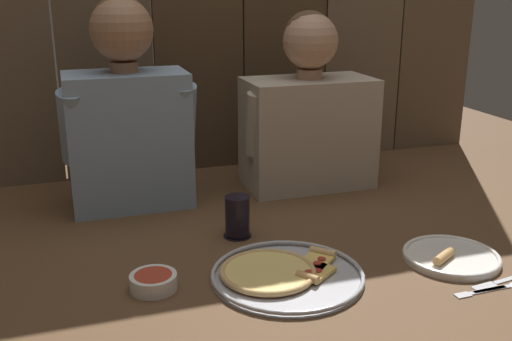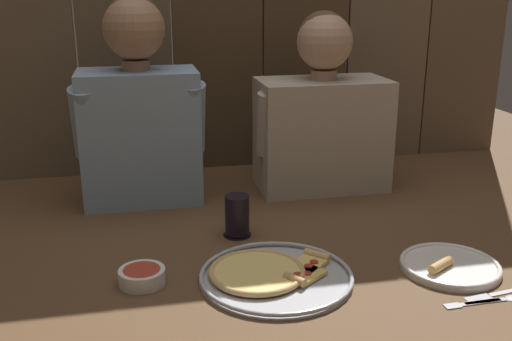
# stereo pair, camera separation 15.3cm
# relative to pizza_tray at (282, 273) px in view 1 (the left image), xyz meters

# --- Properties ---
(ground_plane) EXTENTS (3.20, 3.20, 0.00)m
(ground_plane) POSITION_rel_pizza_tray_xyz_m (0.02, 0.15, -0.01)
(ground_plane) COLOR brown
(pizza_tray) EXTENTS (0.35, 0.35, 0.03)m
(pizza_tray) POSITION_rel_pizza_tray_xyz_m (0.00, 0.00, 0.00)
(pizza_tray) COLOR #B2B2B7
(pizza_tray) RESTS_ON ground
(dinner_plate) EXTENTS (0.23, 0.23, 0.03)m
(dinner_plate) POSITION_rel_pizza_tray_xyz_m (0.42, -0.05, -0.00)
(dinner_plate) COLOR white
(dinner_plate) RESTS_ON ground
(drinking_glass) EXTENTS (0.07, 0.07, 0.11)m
(drinking_glass) POSITION_rel_pizza_tray_xyz_m (-0.03, 0.25, 0.05)
(drinking_glass) COLOR black
(drinking_glass) RESTS_ON ground
(dipping_bowl) EXTENTS (0.10, 0.10, 0.04)m
(dipping_bowl) POSITION_rel_pizza_tray_xyz_m (-0.29, 0.04, 0.01)
(dipping_bowl) COLOR white
(dipping_bowl) RESTS_ON ground
(table_fork) EXTENTS (0.13, 0.02, 0.01)m
(table_fork) POSITION_rel_pizza_tray_xyz_m (0.38, -0.20, -0.01)
(table_fork) COLOR silver
(table_fork) RESTS_ON ground
(table_knife) EXTENTS (0.16, 0.04, 0.01)m
(table_knife) POSITION_rel_pizza_tray_xyz_m (0.46, -0.18, -0.01)
(table_knife) COLOR silver
(table_knife) RESTS_ON ground
(table_spoon) EXTENTS (0.14, 0.03, 0.01)m
(table_spoon) POSITION_rel_pizza_tray_xyz_m (0.46, -0.20, -0.01)
(table_spoon) COLOR silver
(table_spoon) RESTS_ON ground
(diner_left) EXTENTS (0.38, 0.21, 0.61)m
(diner_left) POSITION_rel_pizza_tray_xyz_m (-0.26, 0.58, 0.27)
(diner_left) COLOR #849EB7
(diner_left) RESTS_ON ground
(diner_right) EXTENTS (0.44, 0.22, 0.56)m
(diner_right) POSITION_rel_pizza_tray_xyz_m (0.31, 0.58, 0.23)
(diner_right) COLOR #B2A38E
(diner_right) RESTS_ON ground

